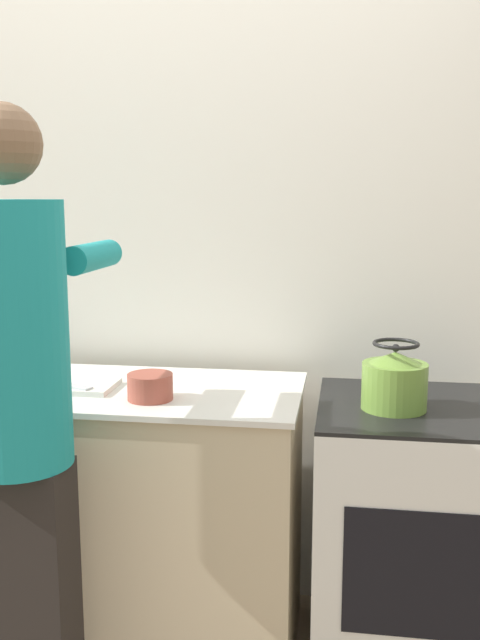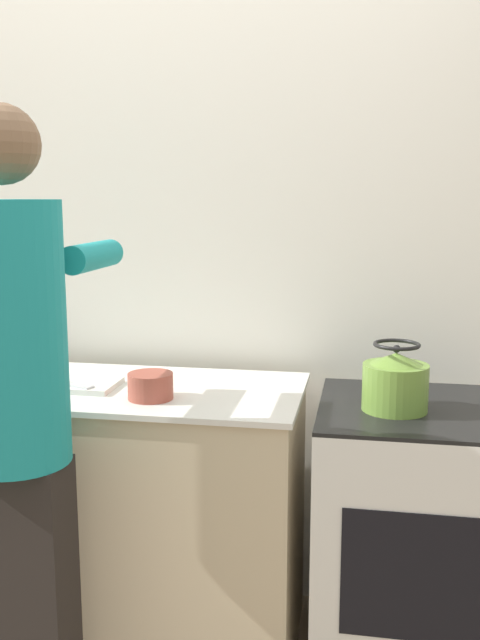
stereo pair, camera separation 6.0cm
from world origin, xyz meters
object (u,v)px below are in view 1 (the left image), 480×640
object	(u,v)px
oven	(407,537)
kettle	(395,381)
person	(18,411)
knife	(57,384)
bowl_prep	(150,387)
cutting_board	(70,386)

from	to	relation	value
oven	kettle	distance (m)	0.54
person	knife	size ratio (longest dim) A/B	7.04
knife	bowl_prep	size ratio (longest dim) A/B	1.78
person	cutting_board	size ratio (longest dim) A/B	5.99
cutting_board	knife	bearing A→B (deg)	-143.58
bowl_prep	person	bearing A→B (deg)	-125.46
person	cutting_board	world-z (taller)	person
person	oven	bearing A→B (deg)	25.42
cutting_board	kettle	bearing A→B (deg)	0.79
oven	person	world-z (taller)	person
knife	kettle	xyz separation A→B (m)	(1.07, 0.04, 0.04)
cutting_board	knife	distance (m)	0.04
knife	oven	bearing A→B (deg)	23.74
oven	bowl_prep	distance (m)	0.96
person	cutting_board	bearing A→B (deg)	94.78
person	kettle	distance (m)	1.10
oven	bowl_prep	size ratio (longest dim) A/B	6.29
knife	person	bearing A→B (deg)	-60.84
kettle	bowl_prep	xyz separation A→B (m)	(-0.74, -0.10, -0.02)
cutting_board	knife	xyz separation A→B (m)	(-0.03, -0.03, 0.01)
person	bowl_prep	xyz separation A→B (m)	(0.26, 0.36, -0.02)
oven	person	bearing A→B (deg)	-154.58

